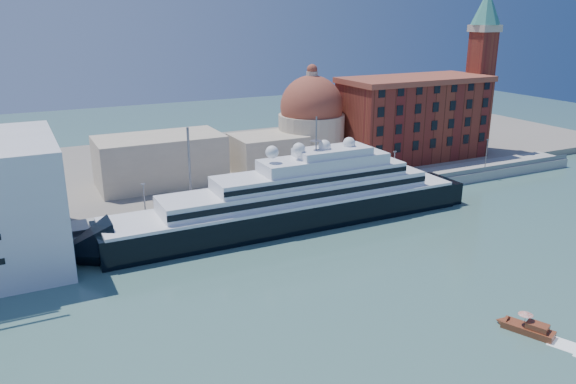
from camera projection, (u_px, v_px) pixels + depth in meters
ground at (360, 266)px, 98.17m from camera, size 400.00×400.00×0.00m
quay at (277, 203)px, 126.78m from camera, size 180.00×10.00×2.50m
land at (216, 163)px, 161.82m from camera, size 260.00×72.00×2.00m
quay_fence at (285, 201)px, 122.38m from camera, size 180.00×0.10×1.20m
superyacht at (280, 207)px, 114.48m from camera, size 87.48×12.13×26.15m
water_taxi at (530, 328)px, 77.21m from camera, size 4.81×7.15×3.23m
warehouse at (413, 117)px, 160.43m from camera, size 43.00×19.00×23.25m
campanile at (482, 61)px, 166.10m from camera, size 8.40×8.40×47.00m
church at (260, 138)px, 146.79m from camera, size 66.00×18.00×25.50m
lamp_posts at (225, 175)px, 117.31m from camera, size 120.80×2.40×18.00m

